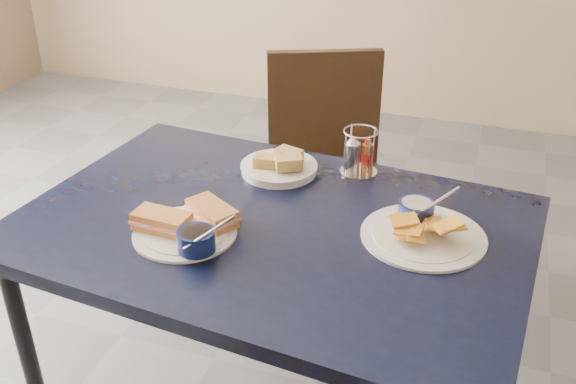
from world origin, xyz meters
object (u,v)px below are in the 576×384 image
(chair_far, at_px, (335,159))
(bread_basket, at_px, (280,166))
(sandwich_plate, at_px, (188,226))
(dining_table, at_px, (272,242))
(plantain_plate, at_px, (421,228))
(condiment_caddy, at_px, (358,155))

(chair_far, xyz_separation_m, bread_basket, (-0.02, -0.58, 0.24))
(sandwich_plate, xyz_separation_m, bread_basket, (0.10, 0.39, -0.01))
(dining_table, xyz_separation_m, sandwich_plate, (-0.17, -0.13, 0.09))
(sandwich_plate, bearing_deg, bread_basket, 76.10)
(dining_table, relative_size, plantain_plate, 4.43)
(plantain_plate, bearing_deg, condiment_caddy, 129.19)
(chair_far, height_order, plantain_plate, chair_far)
(plantain_plate, bearing_deg, chair_far, 118.27)
(dining_table, distance_m, condiment_caddy, 0.39)
(chair_far, xyz_separation_m, plantain_plate, (0.42, -0.79, 0.24))
(chair_far, bearing_deg, dining_table, -86.31)
(plantain_plate, relative_size, bread_basket, 1.38)
(dining_table, xyz_separation_m, chair_far, (-0.05, 0.85, -0.16))
(sandwich_plate, distance_m, plantain_plate, 0.57)
(chair_far, bearing_deg, plantain_plate, -61.73)
(sandwich_plate, xyz_separation_m, plantain_plate, (0.54, 0.19, -0.01))
(condiment_caddy, bearing_deg, bread_basket, -160.64)
(dining_table, relative_size, chair_far, 1.47)
(dining_table, height_order, condiment_caddy, condiment_caddy)
(sandwich_plate, height_order, plantain_plate, same)
(sandwich_plate, distance_m, condiment_caddy, 0.56)
(sandwich_plate, bearing_deg, condiment_caddy, 56.44)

